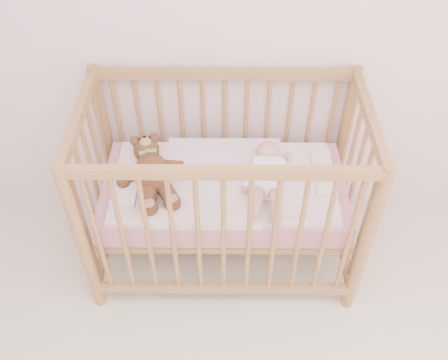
# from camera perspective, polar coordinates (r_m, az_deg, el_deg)

# --- Properties ---
(crib) EXTENTS (1.36, 0.76, 1.00)m
(crib) POSITION_cam_1_polar(r_m,az_deg,el_deg) (2.54, 0.01, -1.12)
(crib) COLOR #9F7C43
(crib) RESTS_ON floor
(mattress) EXTENTS (1.22, 0.62, 0.13)m
(mattress) POSITION_cam_1_polar(r_m,az_deg,el_deg) (2.55, 0.01, -1.36)
(mattress) COLOR #C37986
(mattress) RESTS_ON crib
(blanket) EXTENTS (1.10, 0.58, 0.06)m
(blanket) POSITION_cam_1_polar(r_m,az_deg,el_deg) (2.50, 0.01, -0.17)
(blanket) COLOR #E79FB6
(blanket) RESTS_ON mattress
(baby) EXTENTS (0.30, 0.56, 0.13)m
(baby) POSITION_cam_1_polar(r_m,az_deg,el_deg) (2.44, 4.95, 0.72)
(baby) COLOR white
(baby) RESTS_ON blanket
(teddy_bear) EXTENTS (0.50, 0.61, 0.15)m
(teddy_bear) POSITION_cam_1_polar(r_m,az_deg,el_deg) (2.45, -8.18, 0.95)
(teddy_bear) COLOR brown
(teddy_bear) RESTS_ON blanket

